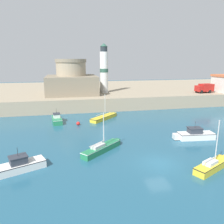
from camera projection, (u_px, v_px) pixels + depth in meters
name	position (u px, v px, depth m)	size (l,w,h in m)	color
ground_plane	(159.00, 163.00, 23.33)	(200.00, 200.00, 0.00)	#235670
quay_seawall	(98.00, 92.00, 65.54)	(120.00, 40.00, 2.89)	gray
motorboat_white_0	(195.00, 135.00, 30.58)	(5.88, 2.29, 2.54)	white
motorboat_white_1	(19.00, 165.00, 21.70)	(5.38, 3.32, 2.48)	white
sailboat_yellow_2	(213.00, 165.00, 22.00)	(5.53, 3.37, 5.09)	yellow
sailboat_yellow_3	(104.00, 117.00, 40.91)	(5.87, 5.72, 4.73)	yellow
motorboat_green_4	(57.00, 119.00, 38.80)	(2.04, 5.12, 2.52)	#237A4C
sailboat_green_5	(102.00, 148.00, 26.27)	(5.51, 4.87, 4.78)	#237A4C
mooring_buoy	(78.00, 123.00, 37.08)	(0.62, 0.62, 0.62)	red
fortress	(72.00, 81.00, 52.69)	(11.83, 11.83, 8.22)	gray
lighthouse	(104.00, 69.00, 53.80)	(2.05, 2.05, 11.94)	silver
truck_on_quay	(204.00, 88.00, 54.37)	(4.43, 2.41, 2.20)	#AD1E19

